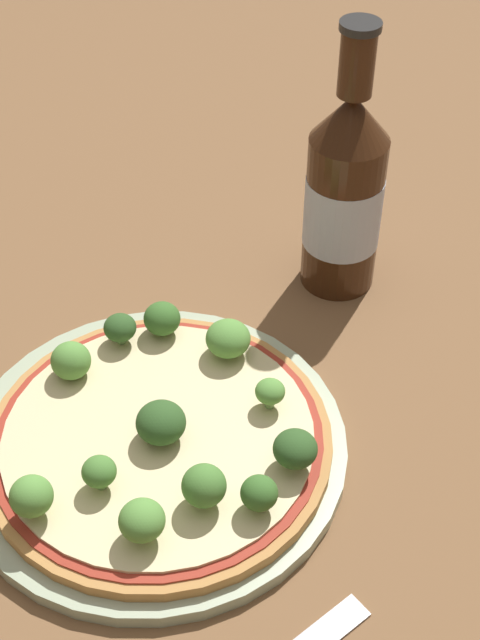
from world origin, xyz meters
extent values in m
plane|color=brown|center=(0.00, 0.00, 0.00)|extent=(3.00, 3.00, 0.00)
cylinder|color=#A3B293|center=(-0.02, 0.00, 0.01)|extent=(0.28, 0.28, 0.01)
cylinder|color=#B77F42|center=(-0.01, 0.00, 0.02)|extent=(0.25, 0.25, 0.01)
cylinder|color=maroon|center=(-0.01, 0.00, 0.02)|extent=(0.24, 0.24, 0.00)
cylinder|color=beige|center=(-0.01, 0.00, 0.02)|extent=(0.22, 0.22, 0.00)
cylinder|color=#7A9E5B|center=(0.07, 0.06, 0.03)|extent=(0.01, 0.01, 0.01)
ellipsoid|color=#2D5123|center=(0.07, 0.06, 0.04)|extent=(0.03, 0.03, 0.02)
cylinder|color=#7A9E5B|center=(0.05, -0.06, 0.03)|extent=(0.01, 0.01, 0.01)
ellipsoid|color=#568E3D|center=(0.05, -0.06, 0.04)|extent=(0.03, 0.03, 0.03)
cylinder|color=#7A9E5B|center=(0.00, -0.06, 0.03)|extent=(0.01, 0.01, 0.01)
ellipsoid|color=#477A33|center=(0.00, -0.06, 0.04)|extent=(0.02, 0.02, 0.02)
cylinder|color=#7A9E5B|center=(-0.01, -0.10, 0.03)|extent=(0.01, 0.01, 0.01)
ellipsoid|color=#568E3D|center=(-0.01, -0.10, 0.05)|extent=(0.03, 0.03, 0.03)
cylinder|color=#7A9E5B|center=(-0.10, 0.06, 0.03)|extent=(0.01, 0.01, 0.01)
ellipsoid|color=#386628|center=(-0.10, 0.06, 0.04)|extent=(0.03, 0.03, 0.03)
cylinder|color=#7A9E5B|center=(0.05, -0.01, 0.03)|extent=(0.01, 0.01, 0.01)
ellipsoid|color=#477A33|center=(0.05, -0.01, 0.05)|extent=(0.03, 0.03, 0.03)
cylinder|color=#7A9E5B|center=(0.08, 0.01, 0.03)|extent=(0.01, 0.01, 0.01)
ellipsoid|color=#386628|center=(0.08, 0.01, 0.04)|extent=(0.03, 0.03, 0.02)
cylinder|color=#7A9E5B|center=(-0.01, 0.00, 0.03)|extent=(0.01, 0.01, 0.01)
ellipsoid|color=#2D5123|center=(-0.01, 0.00, 0.04)|extent=(0.04, 0.04, 0.03)
cylinder|color=#7A9E5B|center=(-0.10, -0.02, 0.03)|extent=(0.01, 0.01, 0.01)
ellipsoid|color=#568E3D|center=(-0.10, -0.02, 0.04)|extent=(0.03, 0.03, 0.03)
cylinder|color=#7A9E5B|center=(-0.11, 0.03, 0.03)|extent=(0.01, 0.01, 0.01)
ellipsoid|color=#2D5123|center=(-0.11, 0.03, 0.04)|extent=(0.03, 0.03, 0.02)
cylinder|color=#7A9E5B|center=(0.02, 0.08, 0.03)|extent=(0.01, 0.01, 0.01)
ellipsoid|color=#568E3D|center=(0.02, 0.08, 0.04)|extent=(0.02, 0.02, 0.02)
cylinder|color=#7A9E5B|center=(-0.05, 0.09, 0.03)|extent=(0.01, 0.01, 0.01)
ellipsoid|color=#568E3D|center=(-0.05, 0.09, 0.04)|extent=(0.03, 0.03, 0.03)
cylinder|color=#381E0F|center=(-0.08, 0.24, 0.07)|extent=(0.07, 0.07, 0.14)
cylinder|color=#B2BCD1|center=(-0.08, 0.24, 0.07)|extent=(0.07, 0.07, 0.06)
cone|color=#381E0F|center=(-0.08, 0.24, 0.16)|extent=(0.07, 0.07, 0.04)
cylinder|color=#381E0F|center=(-0.08, 0.24, 0.21)|extent=(0.03, 0.03, 0.05)
cylinder|color=black|center=(-0.08, 0.24, 0.24)|extent=(0.03, 0.03, 0.01)
camera|label=1|loc=(0.34, -0.21, 0.52)|focal=50.00mm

